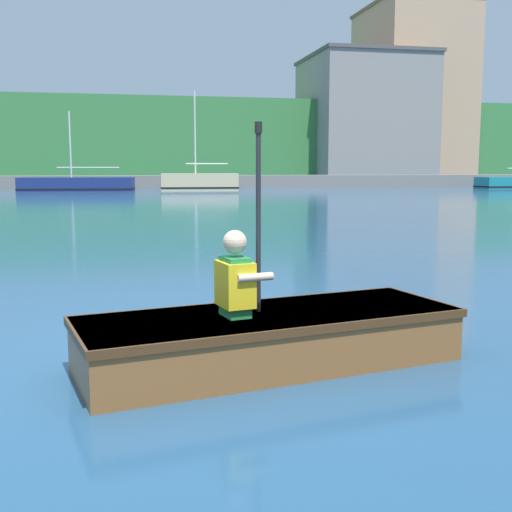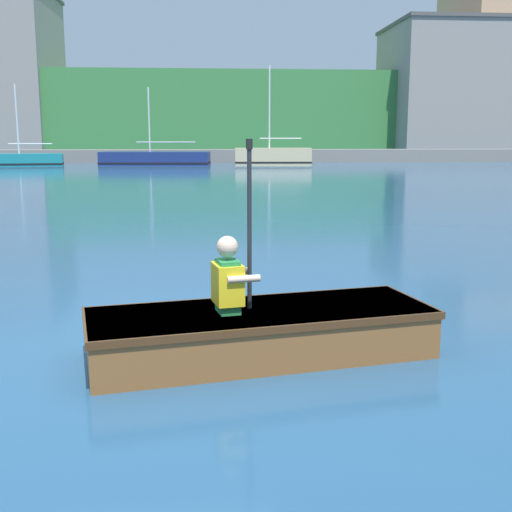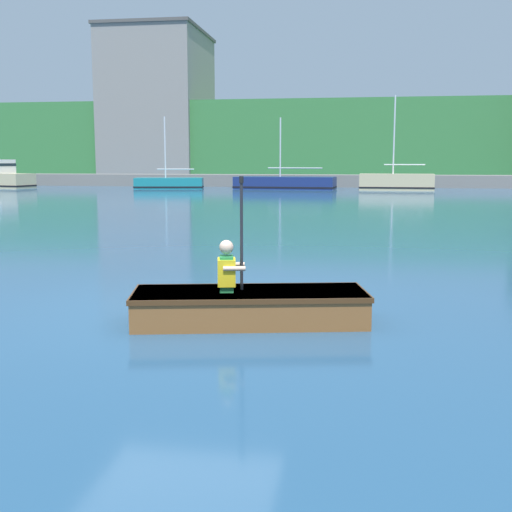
{
  "view_description": "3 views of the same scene",
  "coord_description": "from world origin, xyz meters",
  "px_view_note": "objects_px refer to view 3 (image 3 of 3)",
  "views": [
    {
      "loc": [
        -0.07,
        -4.85,
        1.44
      ],
      "look_at": [
        0.99,
        0.1,
        0.74
      ],
      "focal_mm": 45.0,
      "sensor_mm": 36.0,
      "label": 1
    },
    {
      "loc": [
        0.55,
        -5.42,
        1.77
      ],
      "look_at": [
        0.99,
        0.1,
        0.74
      ],
      "focal_mm": 45.0,
      "sensor_mm": 36.0,
      "label": 2
    },
    {
      "loc": [
        2.21,
        -7.84,
        1.94
      ],
      "look_at": [
        0.99,
        0.1,
        0.74
      ],
      "focal_mm": 45.0,
      "sensor_mm": 36.0,
      "label": 3
    }
  ],
  "objects_px": {
    "moored_boat_dock_east_inner": "(285,183)",
    "moored_boat_dock_center_far": "(169,183)",
    "rowboat_foreground": "(253,305)",
    "moored_boat_dock_west_end": "(396,182)",
    "person_paddler": "(227,268)"
  },
  "relations": [
    {
      "from": "moored_boat_dock_east_inner",
      "to": "moored_boat_dock_west_end",
      "type": "bearing_deg",
      "value": -5.91
    },
    {
      "from": "moored_boat_dock_west_end",
      "to": "person_paddler",
      "type": "height_order",
      "value": "moored_boat_dock_west_end"
    },
    {
      "from": "moored_boat_dock_west_end",
      "to": "moored_boat_dock_center_far",
      "type": "distance_m",
      "value": 15.6
    },
    {
      "from": "moored_boat_dock_west_end",
      "to": "rowboat_foreground",
      "type": "distance_m",
      "value": 36.33
    },
    {
      "from": "person_paddler",
      "to": "moored_boat_dock_west_end",
      "type": "bearing_deg",
      "value": 83.39
    },
    {
      "from": "rowboat_foreground",
      "to": "moored_boat_dock_west_end",
      "type": "bearing_deg",
      "value": 83.85
    },
    {
      "from": "moored_boat_dock_west_end",
      "to": "rowboat_foreground",
      "type": "relative_size",
      "value": 2.08
    },
    {
      "from": "moored_boat_dock_east_inner",
      "to": "rowboat_foreground",
      "type": "distance_m",
      "value": 37.08
    },
    {
      "from": "rowboat_foreground",
      "to": "person_paddler",
      "type": "height_order",
      "value": "person_paddler"
    },
    {
      "from": "moored_boat_dock_west_end",
      "to": "moored_boat_dock_center_far",
      "type": "xyz_separation_m",
      "value": [
        -15.6,
        0.14,
        -0.17
      ]
    },
    {
      "from": "moored_boat_dock_east_inner",
      "to": "moored_boat_dock_center_far",
      "type": "bearing_deg",
      "value": -175.49
    },
    {
      "from": "moored_boat_dock_center_far",
      "to": "rowboat_foreground",
      "type": "relative_size",
      "value": 1.68
    },
    {
      "from": "moored_boat_dock_west_end",
      "to": "moored_boat_dock_east_inner",
      "type": "bearing_deg",
      "value": 174.09
    },
    {
      "from": "moored_boat_dock_west_end",
      "to": "rowboat_foreground",
      "type": "bearing_deg",
      "value": -96.15
    },
    {
      "from": "moored_boat_dock_center_far",
      "to": "rowboat_foreground",
      "type": "height_order",
      "value": "moored_boat_dock_center_far"
    }
  ]
}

